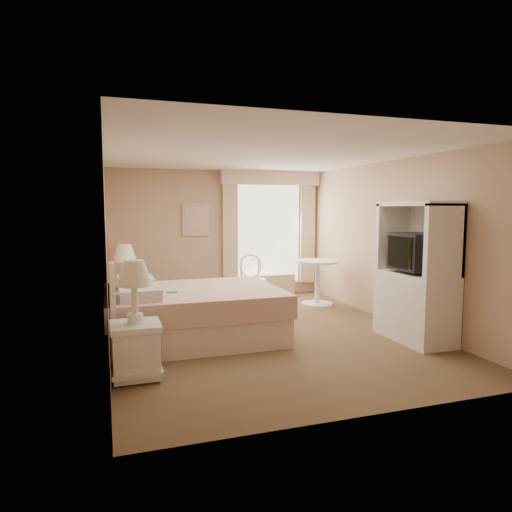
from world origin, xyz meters
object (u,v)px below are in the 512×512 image
object	(u,v)px
cafe_chair	(252,276)
nightstand_far	(126,294)
nightstand_near	(136,335)
bed	(186,311)
round_table	(317,275)
armoire	(416,283)

from	to	relation	value
cafe_chair	nightstand_far	bearing A→B (deg)	-169.62
nightstand_near	cafe_chair	bearing A→B (deg)	53.72
bed	round_table	distance (m)	3.04
nightstand_far	round_table	world-z (taller)	nightstand_far
nightstand_far	armoire	distance (m)	4.26
nightstand_near	round_table	bearing A→B (deg)	38.75
round_table	bed	bearing A→B (deg)	-151.25
round_table	armoire	size ratio (longest dim) A/B	0.44
cafe_chair	armoire	world-z (taller)	armoire
bed	cafe_chair	size ratio (longest dim) A/B	2.46
nightstand_near	cafe_chair	distance (m)	3.81
nightstand_near	cafe_chair	world-z (taller)	nightstand_near
round_table	armoire	xyz separation A→B (m)	(0.26, -2.46, 0.22)
armoire	cafe_chair	bearing A→B (deg)	116.46
nightstand_far	armoire	bearing A→B (deg)	-30.73
round_table	cafe_chair	bearing A→B (deg)	162.85
nightstand_near	nightstand_far	size ratio (longest dim) A/B	1.02
cafe_chair	bed	bearing A→B (deg)	-135.46
bed	nightstand_near	distance (m)	1.46
nightstand_far	bed	bearing A→B (deg)	-58.28
bed	nightstand_near	bearing A→B (deg)	-120.00
bed	cafe_chair	world-z (taller)	bed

